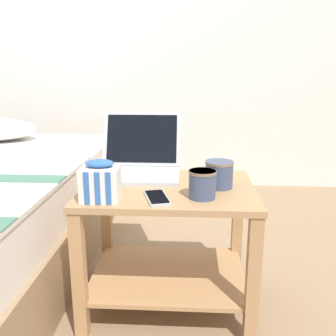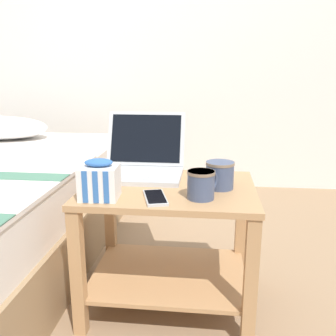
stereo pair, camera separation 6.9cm
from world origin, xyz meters
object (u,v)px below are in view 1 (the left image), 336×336
at_px(mug_front_right, 220,173).
at_px(cell_phone, 157,198).
at_px(laptop, 139,163).
at_px(mug_front_left, 203,183).
at_px(snack_bag, 100,182).

distance_m(mug_front_right, cell_phone, 0.27).
xyz_separation_m(mug_front_right, cell_phone, (-0.22, -0.15, -0.05)).
distance_m(laptop, mug_front_left, 0.38).
xyz_separation_m(laptop, mug_front_left, (0.25, -0.28, 0.00)).
bearing_deg(mug_front_right, mug_front_left, -118.10).
relative_size(laptop, mug_front_right, 2.53).
bearing_deg(snack_bag, laptop, 74.94).
xyz_separation_m(mug_front_left, cell_phone, (-0.15, -0.02, -0.05)).
distance_m(mug_front_left, mug_front_right, 0.14).
relative_size(mug_front_left, mug_front_right, 0.89).
height_order(laptop, cell_phone, laptop).
distance_m(mug_front_left, snack_bag, 0.34).
bearing_deg(snack_bag, mug_front_left, 6.21).
bearing_deg(mug_front_right, cell_phone, -146.21).
distance_m(laptop, mug_front_right, 0.36).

